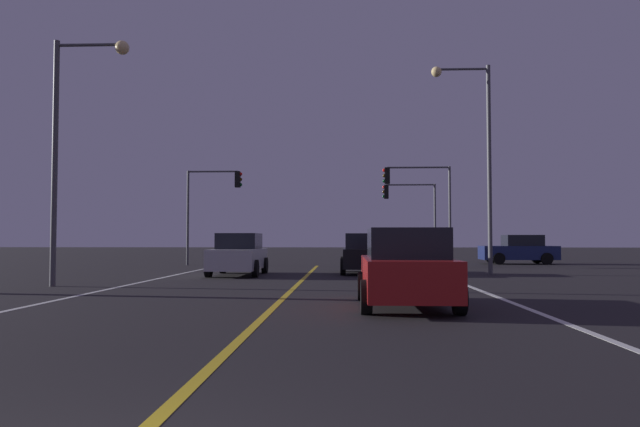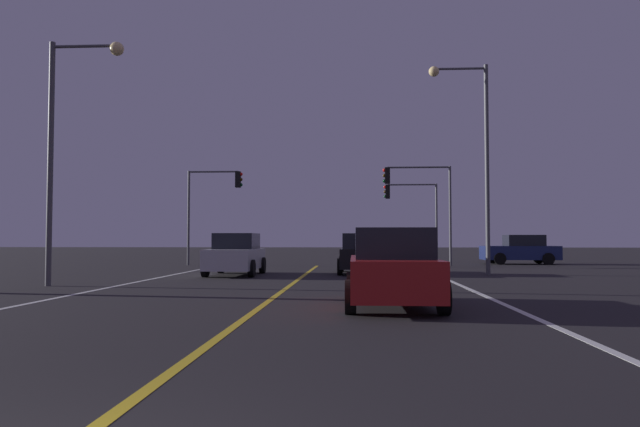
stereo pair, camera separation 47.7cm
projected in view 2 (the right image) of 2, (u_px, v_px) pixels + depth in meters
lane_edge_right at (493, 300)px, 14.45m from camera, size 0.16×35.86×0.01m
lane_edge_left at (61, 297)px, 15.06m from camera, size 0.16×35.86×0.01m
lane_center_divider at (272, 298)px, 14.75m from camera, size 0.16×35.86×0.01m
car_ahead_far at (362, 254)px, 25.42m from camera, size 2.02×4.30×1.70m
car_lead_same_lane at (393, 269)px, 12.90m from camera, size 2.02×4.30×1.70m
car_oncoming at (236, 255)px, 24.32m from camera, size 2.02×4.30×1.70m
car_crossing_side at (521, 250)px, 34.76m from camera, size 4.30×2.02×1.70m
traffic_light_near_right at (417, 191)px, 32.99m from camera, size 3.77×0.36×5.48m
traffic_light_near_left at (215, 195)px, 33.64m from camera, size 3.14×0.36×5.31m
traffic_light_far_right at (410, 203)px, 38.46m from camera, size 3.45×0.36×5.02m
street_lamp_left_mid at (68, 129)px, 18.81m from camera, size 2.40×0.44×7.72m
street_lamp_right_far at (474, 142)px, 24.82m from camera, size 2.46×0.44×8.75m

